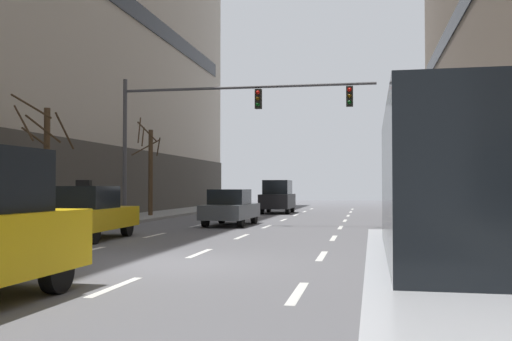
{
  "coord_description": "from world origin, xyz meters",
  "views": [
    {
      "loc": [
        4.13,
        -12.19,
        1.67
      ],
      "look_at": [
        -0.68,
        13.15,
        2.38
      ],
      "focal_mm": 41.18,
      "sensor_mm": 36.0,
      "label": 1
    }
  ],
  "objects_px": {
    "car_driving_0": "(230,208)",
    "street_tree_2": "(428,166)",
    "street_tree_3": "(436,170)",
    "taxi_driving_1": "(86,213)",
    "street_tree_0": "(45,161)",
    "car_driving_3": "(278,197)",
    "traffic_signal_0": "(211,116)",
    "street_tree_1": "(150,168)"
  },
  "relations": [
    {
      "from": "traffic_signal_0",
      "to": "taxi_driving_1",
      "type": "bearing_deg",
      "value": -105.39
    },
    {
      "from": "car_driving_0",
      "to": "street_tree_3",
      "type": "xyz_separation_m",
      "value": [
        9.01,
        4.06,
        1.71
      ]
    },
    {
      "from": "street_tree_3",
      "to": "car_driving_0",
      "type": "bearing_deg",
      "value": -155.74
    },
    {
      "from": "car_driving_0",
      "to": "street_tree_2",
      "type": "xyz_separation_m",
      "value": [
        8.98,
        7.51,
        2.01
      ]
    },
    {
      "from": "car_driving_0",
      "to": "car_driving_3",
      "type": "bearing_deg",
      "value": 88.81
    },
    {
      "from": "car_driving_3",
      "to": "street_tree_3",
      "type": "distance_m",
      "value": 11.87
    },
    {
      "from": "street_tree_0",
      "to": "street_tree_1",
      "type": "xyz_separation_m",
      "value": [
        -0.03,
        10.49,
        0.07
      ]
    },
    {
      "from": "taxi_driving_1",
      "to": "street_tree_3",
      "type": "bearing_deg",
      "value": 44.29
    },
    {
      "from": "car_driving_0",
      "to": "street_tree_0",
      "type": "relative_size",
      "value": 0.87
    },
    {
      "from": "car_driving_0",
      "to": "street_tree_1",
      "type": "height_order",
      "value": "street_tree_1"
    },
    {
      "from": "traffic_signal_0",
      "to": "street_tree_3",
      "type": "relative_size",
      "value": 2.44
    },
    {
      "from": "taxi_driving_1",
      "to": "street_tree_2",
      "type": "distance_m",
      "value": 19.28
    },
    {
      "from": "street_tree_2",
      "to": "car_driving_3",
      "type": "bearing_deg",
      "value": 153.09
    },
    {
      "from": "street_tree_1",
      "to": "street_tree_2",
      "type": "xyz_separation_m",
      "value": [
        14.64,
        2.32,
        0.11
      ]
    },
    {
      "from": "street_tree_0",
      "to": "car_driving_3",
      "type": "bearing_deg",
      "value": 71.18
    },
    {
      "from": "taxi_driving_1",
      "to": "car_driving_0",
      "type": "bearing_deg",
      "value": 69.03
    },
    {
      "from": "car_driving_3",
      "to": "street_tree_0",
      "type": "bearing_deg",
      "value": -108.82
    },
    {
      "from": "street_tree_0",
      "to": "street_tree_3",
      "type": "bearing_deg",
      "value": 32.59
    },
    {
      "from": "taxi_driving_1",
      "to": "traffic_signal_0",
      "type": "distance_m",
      "value": 8.65
    },
    {
      "from": "taxi_driving_1",
      "to": "street_tree_0",
      "type": "distance_m",
      "value": 3.96
    },
    {
      "from": "car_driving_0",
      "to": "traffic_signal_0",
      "type": "xyz_separation_m",
      "value": [
        -0.85,
        -0.11,
        3.96
      ]
    },
    {
      "from": "street_tree_0",
      "to": "car_driving_0",
      "type": "bearing_deg",
      "value": 43.27
    },
    {
      "from": "car_driving_3",
      "to": "taxi_driving_1",
      "type": "bearing_deg",
      "value": -99.16
    },
    {
      "from": "traffic_signal_0",
      "to": "street_tree_3",
      "type": "height_order",
      "value": "traffic_signal_0"
    },
    {
      "from": "taxi_driving_1",
      "to": "street_tree_3",
      "type": "distance_m",
      "value": 16.72
    },
    {
      "from": "car_driving_3",
      "to": "street_tree_2",
      "type": "height_order",
      "value": "street_tree_2"
    },
    {
      "from": "street_tree_0",
      "to": "street_tree_2",
      "type": "bearing_deg",
      "value": 41.24
    },
    {
      "from": "car_driving_0",
      "to": "car_driving_3",
      "type": "distance_m",
      "value": 11.94
    },
    {
      "from": "car_driving_3",
      "to": "street_tree_3",
      "type": "xyz_separation_m",
      "value": [
        8.76,
        -7.88,
        1.45
      ]
    },
    {
      "from": "street_tree_3",
      "to": "car_driving_3",
      "type": "bearing_deg",
      "value": 138.06
    },
    {
      "from": "street_tree_0",
      "to": "street_tree_3",
      "type": "relative_size",
      "value": 1.06
    },
    {
      "from": "street_tree_3",
      "to": "traffic_signal_0",
      "type": "bearing_deg",
      "value": -157.07
    },
    {
      "from": "street_tree_0",
      "to": "street_tree_1",
      "type": "distance_m",
      "value": 10.49
    },
    {
      "from": "car_driving_3",
      "to": "street_tree_0",
      "type": "relative_size",
      "value": 0.89
    },
    {
      "from": "car_driving_0",
      "to": "street_tree_3",
      "type": "relative_size",
      "value": 0.92
    },
    {
      "from": "car_driving_0",
      "to": "street_tree_2",
      "type": "bearing_deg",
      "value": 39.9
    },
    {
      "from": "car_driving_0",
      "to": "taxi_driving_1",
      "type": "distance_m",
      "value": 8.09
    },
    {
      "from": "traffic_signal_0",
      "to": "street_tree_3",
      "type": "distance_m",
      "value": 10.94
    },
    {
      "from": "car_driving_3",
      "to": "street_tree_0",
      "type": "xyz_separation_m",
      "value": [
        -5.88,
        -17.23,
        1.56
      ]
    },
    {
      "from": "traffic_signal_0",
      "to": "street_tree_0",
      "type": "bearing_deg",
      "value": -132.66
    },
    {
      "from": "street_tree_0",
      "to": "street_tree_2",
      "type": "height_order",
      "value": "street_tree_2"
    },
    {
      "from": "street_tree_0",
      "to": "street_tree_2",
      "type": "distance_m",
      "value": 19.42
    }
  ]
}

